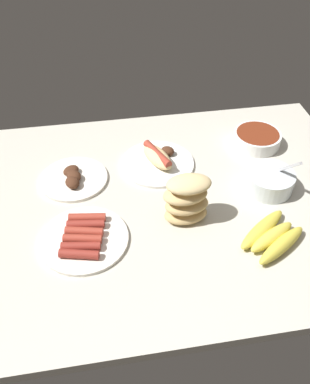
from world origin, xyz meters
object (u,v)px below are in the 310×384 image
(banana_bunch, at_px, (272,237))
(bread_stack, at_px, (187,199))
(plate_grilled_meat, at_px, (73,178))
(bowl_chili, at_px, (257,138))
(plate_hotdog_assembled, at_px, (158,160))
(plate_sausages, at_px, (84,238))
(bowl_coleslaw, at_px, (269,180))

(banana_bunch, distance_m, bread_stack, 0.24)
(banana_bunch, distance_m, plate_grilled_meat, 0.61)
(plate_grilled_meat, distance_m, bowl_chili, 0.62)
(plate_hotdog_assembled, height_order, bowl_chili, plate_hotdog_assembled)
(plate_sausages, bearing_deg, banana_bunch, -9.79)
(banana_bunch, height_order, bowl_chili, bowl_chili)
(bowl_coleslaw, height_order, bread_stack, bowl_coleslaw)
(bowl_coleslaw, relative_size, banana_bunch, 0.75)
(plate_sausages, bearing_deg, plate_hotdog_assembled, 49.07)
(plate_sausages, xyz_separation_m, banana_bunch, (0.48, -0.08, 0.01))
(plate_hotdog_assembled, relative_size, bowl_coleslaw, 1.56)
(bowl_coleslaw, height_order, plate_grilled_meat, bowl_coleslaw)
(plate_sausages, bearing_deg, bowl_chili, 29.47)
(plate_hotdog_assembled, distance_m, bowl_chili, 0.35)
(plate_sausages, xyz_separation_m, plate_grilled_meat, (-0.02, 0.25, -0.00))
(plate_grilled_meat, bearing_deg, bowl_chili, 8.23)
(plate_sausages, distance_m, banana_bunch, 0.49)
(plate_hotdog_assembled, bearing_deg, plate_grilled_meat, -172.23)
(plate_sausages, bearing_deg, bowl_coleslaw, 11.99)
(bread_stack, bearing_deg, plate_grilled_meat, 145.33)
(plate_sausages, height_order, plate_hotdog_assembled, plate_hotdog_assembled)
(banana_bunch, relative_size, bowl_chili, 1.27)
(plate_hotdog_assembled, bearing_deg, banana_bunch, -56.91)
(bowl_coleslaw, distance_m, banana_bunch, 0.21)
(plate_grilled_meat, bearing_deg, plate_hotdog_assembled, 7.77)
(bowl_chili, height_order, bread_stack, bread_stack)
(plate_sausages, distance_m, bowl_chili, 0.68)
(plate_grilled_meat, bearing_deg, bowl_coleslaw, -12.64)
(banana_bunch, height_order, plate_grilled_meat, plate_grilled_meat)
(banana_bunch, distance_m, bowl_chili, 0.43)
(plate_hotdog_assembled, distance_m, plate_grilled_meat, 0.27)
(plate_sausages, distance_m, bowl_coleslaw, 0.57)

